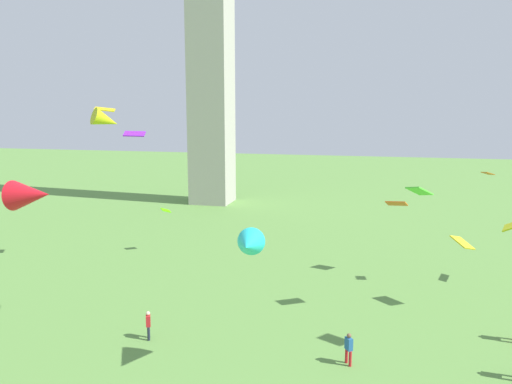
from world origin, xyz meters
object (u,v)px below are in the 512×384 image
(kite_flying_0, at_px, (106,120))
(kite_flying_5, at_px, (488,173))
(kite_flying_1, at_px, (397,203))
(kite_flying_7, at_px, (134,134))
(kite_flying_9, at_px, (512,226))
(kite_flying_11, at_px, (166,210))
(kite_flying_8, at_px, (105,109))
(kite_flying_10, at_px, (249,244))
(person_0, at_px, (148,323))
(person_5, at_px, (349,347))
(kite_flying_3, at_px, (419,191))
(monument_obelisk, at_px, (210,22))
(kite_flying_4, at_px, (462,243))
(kite_flying_2, at_px, (31,195))

(kite_flying_0, relative_size, kite_flying_5, 2.06)
(kite_flying_0, bearing_deg, kite_flying_5, -114.91)
(kite_flying_1, bearing_deg, kite_flying_7, -119.09)
(kite_flying_9, relative_size, kite_flying_11, 1.97)
(kite_flying_8, distance_m, kite_flying_10, 20.68)
(kite_flying_1, height_order, kite_flying_11, kite_flying_1)
(person_0, height_order, kite_flying_9, kite_flying_9)
(kite_flying_5, relative_size, kite_flying_10, 0.46)
(person_5, xyz_separation_m, kite_flying_11, (-15.98, 15.66, 2.74))
(kite_flying_3, relative_size, kite_flying_10, 0.78)
(kite_flying_0, height_order, kite_flying_11, kite_flying_0)
(person_5, height_order, kite_flying_5, kite_flying_5)
(monument_obelisk, distance_m, kite_flying_1, 36.64)
(kite_flying_11, bearing_deg, kite_flying_4, 115.94)
(kite_flying_3, distance_m, kite_flying_4, 4.73)
(monument_obelisk, distance_m, kite_flying_9, 42.27)
(kite_flying_5, height_order, kite_flying_9, kite_flying_5)
(kite_flying_2, xyz_separation_m, kite_flying_4, (20.97, 10.98, -3.94))
(kite_flying_0, xyz_separation_m, kite_flying_5, (22.12, 8.73, -3.51))
(kite_flying_0, height_order, kite_flying_9, kite_flying_0)
(person_0, xyz_separation_m, kite_flying_2, (-4.30, -2.95, 7.27))
(person_0, xyz_separation_m, kite_flying_0, (-3.58, 2.96, 10.59))
(kite_flying_0, relative_size, kite_flying_2, 0.87)
(kite_flying_1, xyz_separation_m, kite_flying_8, (-21.22, -2.76, 6.67))
(person_5, height_order, kite_flying_9, kite_flying_9)
(kite_flying_4, relative_size, kite_flying_7, 1.33)
(person_0, bearing_deg, person_5, 64.31)
(kite_flying_0, distance_m, kite_flying_9, 27.44)
(kite_flying_10, bearing_deg, kite_flying_5, 43.02)
(monument_obelisk, relative_size, kite_flying_1, 26.99)
(kite_flying_8, bearing_deg, kite_flying_5, -21.62)
(kite_flying_1, height_order, kite_flying_3, kite_flying_3)
(person_0, relative_size, kite_flying_11, 1.62)
(kite_flying_1, relative_size, kite_flying_4, 1.02)
(kite_flying_4, relative_size, kite_flying_10, 0.79)
(monument_obelisk, distance_m, kite_flying_4, 43.15)
(kite_flying_2, relative_size, kite_flying_7, 1.81)
(kite_flying_0, relative_size, kite_flying_4, 1.18)
(kite_flying_10, bearing_deg, kite_flying_2, 174.65)
(kite_flying_5, bearing_deg, kite_flying_4, 136.12)
(kite_flying_0, distance_m, kite_flying_3, 18.19)
(kite_flying_9, bearing_deg, kite_flying_3, -23.99)
(kite_flying_2, bearing_deg, kite_flying_8, 18.36)
(kite_flying_4, distance_m, kite_flying_7, 19.99)
(kite_flying_9, bearing_deg, kite_flying_10, -22.97)
(kite_flying_4, height_order, kite_flying_9, kite_flying_4)
(kite_flying_9, bearing_deg, person_0, -38.12)
(kite_flying_11, bearing_deg, kite_flying_2, 47.91)
(kite_flying_5, bearing_deg, kite_flying_11, 64.51)
(kite_flying_2, bearing_deg, person_5, -77.06)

